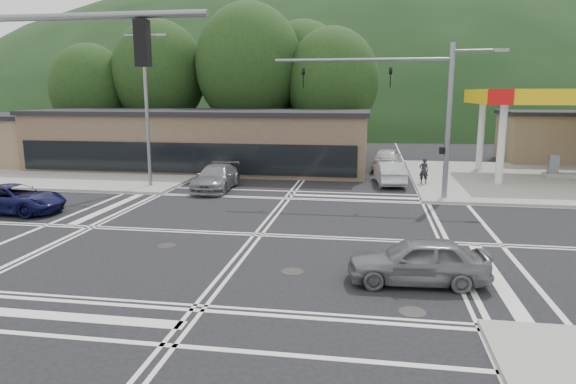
# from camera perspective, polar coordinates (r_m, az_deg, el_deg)

# --- Properties ---
(ground) EXTENTS (120.00, 120.00, 0.00)m
(ground) POSITION_cam_1_polar(r_m,az_deg,el_deg) (20.44, -3.36, -4.76)
(ground) COLOR black
(ground) RESTS_ON ground
(sidewalk_ne) EXTENTS (16.00, 16.00, 0.15)m
(sidewalk_ne) POSITION_cam_1_polar(r_m,az_deg,el_deg) (36.24, 26.24, 1.17)
(sidewalk_ne) COLOR gray
(sidewalk_ne) RESTS_ON ground
(sidewalk_nw) EXTENTS (16.00, 16.00, 0.15)m
(sidewalk_nw) POSITION_cam_1_polar(r_m,az_deg,el_deg) (39.65, -20.07, 2.39)
(sidewalk_nw) COLOR gray
(sidewalk_nw) RESTS_ON ground
(gas_station_canopy) EXTENTS (12.32, 8.34, 5.75)m
(gas_station_canopy) POSITION_cam_1_polar(r_m,az_deg,el_deg) (37.40, 29.39, 8.83)
(gas_station_canopy) COLOR silver
(gas_station_canopy) RESTS_ON ground
(convenience_store) EXTENTS (10.00, 6.00, 3.80)m
(convenience_store) POSITION_cam_1_polar(r_m,az_deg,el_deg) (47.03, 28.78, 5.19)
(convenience_store) COLOR #846B4F
(convenience_store) RESTS_ON ground
(commercial_row) EXTENTS (24.00, 8.00, 4.00)m
(commercial_row) POSITION_cam_1_polar(r_m,az_deg,el_deg) (38.40, -9.59, 5.54)
(commercial_row) COLOR brown
(commercial_row) RESTS_ON ground
(commercial_nw) EXTENTS (8.00, 7.00, 3.60)m
(commercial_nw) POSITION_cam_1_polar(r_m,az_deg,el_deg) (46.11, -28.85, 4.97)
(commercial_nw) COLOR #846B4F
(commercial_nw) RESTS_ON ground
(hill_north) EXTENTS (252.00, 126.00, 140.00)m
(hill_north) POSITION_cam_1_polar(r_m,az_deg,el_deg) (109.42, 7.01, 8.00)
(hill_north) COLOR black
(hill_north) RESTS_ON ground
(tree_n_a) EXTENTS (8.00, 8.00, 11.75)m
(tree_n_a) POSITION_cam_1_polar(r_m,az_deg,el_deg) (46.95, -14.11, 12.61)
(tree_n_a) COLOR #382619
(tree_n_a) RESTS_ON ground
(tree_n_b) EXTENTS (9.00, 9.00, 12.98)m
(tree_n_b) POSITION_cam_1_polar(r_m,az_deg,el_deg) (44.47, -4.35, 13.85)
(tree_n_b) COLOR #382619
(tree_n_b) RESTS_ON ground
(tree_n_c) EXTENTS (7.60, 7.60, 10.87)m
(tree_n_c) POSITION_cam_1_polar(r_m,az_deg,el_deg) (43.33, 4.93, 12.20)
(tree_n_c) COLOR #382619
(tree_n_c) RESTS_ON ground
(tree_n_d) EXTENTS (6.80, 6.80, 9.76)m
(tree_n_d) POSITION_cam_1_polar(r_m,az_deg,el_deg) (48.70, -21.13, 10.61)
(tree_n_d) COLOR #382619
(tree_n_d) RESTS_ON ground
(tree_n_e) EXTENTS (8.40, 8.40, 11.98)m
(tree_n_e) POSITION_cam_1_polar(r_m,az_deg,el_deg) (47.64, 1.62, 12.90)
(tree_n_e) COLOR #382619
(tree_n_e) RESTS_ON ground
(streetlight_nw) EXTENTS (2.50, 0.25, 9.00)m
(streetlight_nw) POSITION_cam_1_polar(r_m,az_deg,el_deg) (30.95, -15.36, 9.69)
(streetlight_nw) COLOR slate
(streetlight_nw) RESTS_ON ground
(signal_mast_ne) EXTENTS (11.65, 0.30, 8.00)m
(signal_mast_ne) POSITION_cam_1_polar(r_m,az_deg,el_deg) (27.52, 14.90, 9.65)
(signal_mast_ne) COLOR slate
(signal_mast_ne) RESTS_ON ground
(car_blue_west) EXTENTS (4.87, 2.40, 1.33)m
(car_blue_west) POSITION_cam_1_polar(r_m,az_deg,el_deg) (27.19, -28.15, -0.66)
(car_blue_west) COLOR #0D0E39
(car_blue_west) RESTS_ON ground
(car_grey_center) EXTENTS (4.19, 1.93, 1.39)m
(car_grey_center) POSITION_cam_1_polar(r_m,az_deg,el_deg) (15.65, 14.21, -7.39)
(car_grey_center) COLOR slate
(car_grey_center) RESTS_ON ground
(car_queue_a) EXTENTS (1.96, 4.48, 1.43)m
(car_queue_a) POSITION_cam_1_polar(r_m,az_deg,el_deg) (31.99, 11.23, 2.10)
(car_queue_a) COLOR #B7B8BE
(car_queue_a) RESTS_ON ground
(car_queue_b) EXTENTS (2.42, 4.92, 1.61)m
(car_queue_b) POSITION_cam_1_polar(r_m,az_deg,el_deg) (38.05, 10.94, 3.64)
(car_queue_b) COLOR silver
(car_queue_b) RESTS_ON ground
(car_northbound) EXTENTS (2.11, 4.95, 1.42)m
(car_northbound) POSITION_cam_1_polar(r_m,az_deg,el_deg) (29.92, -8.00, 1.59)
(car_northbound) COLOR slate
(car_northbound) RESTS_ON ground
(pedestrian) EXTENTS (0.60, 0.44, 1.54)m
(pedestrian) POSITION_cam_1_polar(r_m,az_deg,el_deg) (31.91, 14.84, 2.29)
(pedestrian) COLOR black
(pedestrian) RESTS_ON sidewalk_ne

